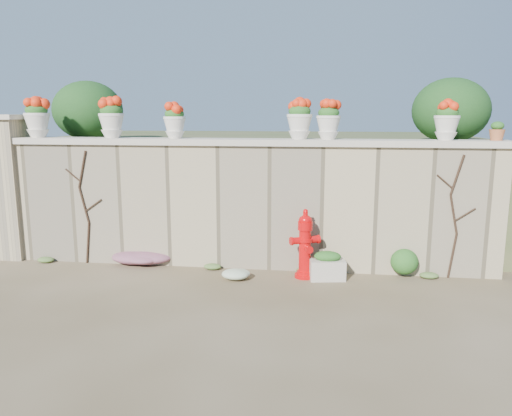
# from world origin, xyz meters

# --- Properties ---
(ground) EXTENTS (80.00, 80.00, 0.00)m
(ground) POSITION_xyz_m (0.00, 0.00, 0.00)
(ground) COLOR brown
(ground) RESTS_ON ground
(stone_wall) EXTENTS (8.00, 0.40, 2.00)m
(stone_wall) POSITION_xyz_m (0.00, 1.80, 1.00)
(stone_wall) COLOR tan
(stone_wall) RESTS_ON ground
(wall_cap) EXTENTS (8.10, 0.52, 0.10)m
(wall_cap) POSITION_xyz_m (0.00, 1.80, 2.05)
(wall_cap) COLOR beige
(wall_cap) RESTS_ON stone_wall
(gate_pillar) EXTENTS (0.72, 0.72, 2.48)m
(gate_pillar) POSITION_xyz_m (-4.15, 1.80, 1.26)
(gate_pillar) COLOR tan
(gate_pillar) RESTS_ON ground
(raised_fill) EXTENTS (9.00, 6.00, 2.00)m
(raised_fill) POSITION_xyz_m (0.00, 5.00, 1.00)
(raised_fill) COLOR #384C23
(raised_fill) RESTS_ON ground
(back_shrub_left) EXTENTS (1.30, 1.30, 1.10)m
(back_shrub_left) POSITION_xyz_m (-3.20, 3.00, 2.55)
(back_shrub_left) COLOR #143814
(back_shrub_left) RESTS_ON raised_fill
(back_shrub_right) EXTENTS (1.30, 1.30, 1.10)m
(back_shrub_right) POSITION_xyz_m (3.40, 3.00, 2.55)
(back_shrub_right) COLOR #143814
(back_shrub_right) RESTS_ON raised_fill
(vine_left) EXTENTS (0.60, 0.04, 1.91)m
(vine_left) POSITION_xyz_m (-2.67, 1.58, 0.99)
(vine_left) COLOR black
(vine_left) RESTS_ON ground
(vine_right) EXTENTS (0.60, 0.04, 1.91)m
(vine_right) POSITION_xyz_m (3.23, 1.58, 0.99)
(vine_right) COLOR black
(vine_right) RESTS_ON ground
(fire_hydrant) EXTENTS (0.46, 0.33, 1.07)m
(fire_hydrant) POSITION_xyz_m (1.00, 1.31, 0.54)
(fire_hydrant) COLOR red
(fire_hydrant) RESTS_ON ground
(planter_box) EXTENTS (0.57, 0.39, 0.44)m
(planter_box) POSITION_xyz_m (1.34, 1.27, 0.20)
(planter_box) COLOR beige
(planter_box) RESTS_ON ground
(green_shrub) EXTENTS (0.59, 0.53, 0.56)m
(green_shrub) POSITION_xyz_m (2.51, 1.55, 0.28)
(green_shrub) COLOR #1E5119
(green_shrub) RESTS_ON ground
(magenta_clump) EXTENTS (1.03, 0.69, 0.28)m
(magenta_clump) POSITION_xyz_m (-1.79, 1.55, 0.14)
(magenta_clump) COLOR #B42485
(magenta_clump) RESTS_ON ground
(white_flowers) EXTENTS (0.56, 0.45, 0.20)m
(white_flowers) POSITION_xyz_m (-0.09, 1.10, 0.10)
(white_flowers) COLOR white
(white_flowers) RESTS_ON ground
(urn_pot_0) EXTENTS (0.42, 0.42, 0.66)m
(urn_pot_0) POSITION_xyz_m (-3.53, 1.80, 2.42)
(urn_pot_0) COLOR silver
(urn_pot_0) RESTS_ON wall_cap
(urn_pot_1) EXTENTS (0.41, 0.41, 0.64)m
(urn_pot_1) POSITION_xyz_m (-2.22, 1.80, 2.42)
(urn_pot_1) COLOR silver
(urn_pot_1) RESTS_ON wall_cap
(urn_pot_2) EXTENTS (0.36, 0.36, 0.56)m
(urn_pot_2) POSITION_xyz_m (-1.15, 1.80, 2.38)
(urn_pot_2) COLOR silver
(urn_pot_2) RESTS_ON wall_cap
(urn_pot_3) EXTENTS (0.40, 0.40, 0.62)m
(urn_pot_3) POSITION_xyz_m (0.86, 1.80, 2.41)
(urn_pot_3) COLOR silver
(urn_pot_3) RESTS_ON wall_cap
(urn_pot_4) EXTENTS (0.38, 0.38, 0.59)m
(urn_pot_4) POSITION_xyz_m (1.31, 1.80, 2.39)
(urn_pot_4) COLOR silver
(urn_pot_4) RESTS_ON wall_cap
(urn_pot_5) EXTENTS (0.38, 0.38, 0.59)m
(urn_pot_5) POSITION_xyz_m (3.07, 1.80, 2.39)
(urn_pot_5) COLOR silver
(urn_pot_5) RESTS_ON wall_cap
(terracotta_pot) EXTENTS (0.23, 0.23, 0.27)m
(terracotta_pot) POSITION_xyz_m (3.80, 1.80, 2.23)
(terracotta_pot) COLOR #AC5D34
(terracotta_pot) RESTS_ON wall_cap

